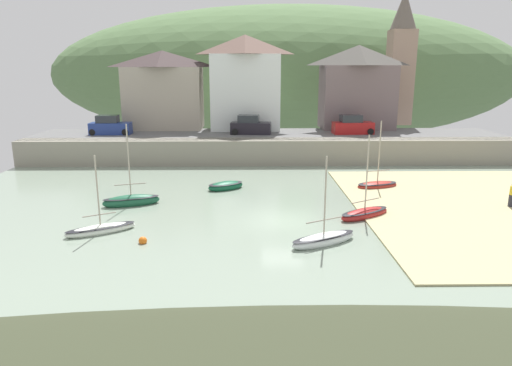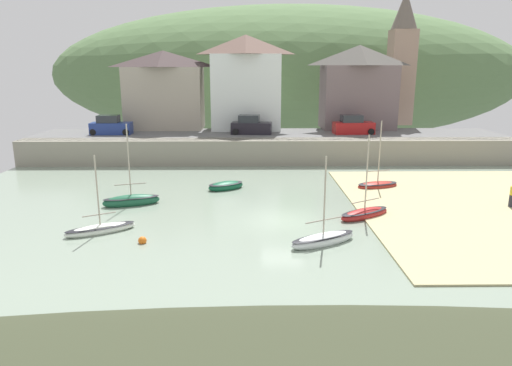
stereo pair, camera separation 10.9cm
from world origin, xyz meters
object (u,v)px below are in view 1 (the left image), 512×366
Objects in this scene: waterfront_building_centre at (245,82)px; sailboat_far_left at (324,239)px; waterfront_building_right at (357,87)px; parked_car_by_wall at (250,126)px; person_on_slipway at (512,194)px; rowboat_small_beached at (101,229)px; parked_car_near_slipway at (110,126)px; sailboat_blue_trim at (131,201)px; sailboat_nearest_shore at (365,213)px; mooring_buoy at (143,241)px; waterfront_building_left at (164,90)px; fishing_boat_green at (377,185)px; parked_car_end_of_row at (352,126)px; church_with_spire at (401,57)px; sailboat_tall_mast at (226,186)px.

sailboat_far_left is at bearing -81.67° from waterfront_building_centre.
waterfront_building_right is 1.85× the size of sailboat_far_left.
person_on_slipway is at bearing -40.37° from parked_car_by_wall.
rowboat_small_beached is 1.11× the size of parked_car_near_slipway.
waterfront_building_right is 1.58× the size of sailboat_blue_trim.
mooring_buoy is at bearing 166.89° from sailboat_nearest_shore.
parked_car_by_wall is at bearing 70.84° from sailboat_far_left.
waterfront_building_left is 1.89× the size of rowboat_small_beached.
waterfront_building_centre is 2.37× the size of parked_car_by_wall.
rowboat_small_beached is (0.99, -27.31, -6.48)m from waterfront_building_left.
sailboat_far_left is 10.96× the size of mooring_buoy.
waterfront_building_centre is 29.39m from rowboat_small_beached.
sailboat_blue_trim is 19.43m from parked_car_by_wall.
waterfront_building_right is 18.92m from fishing_boat_green.
sailboat_blue_trim is at bearing -140.82° from parked_car_end_of_row.
waterfront_building_right is 1.98× the size of rowboat_small_beached.
church_with_spire is 37.99m from sailboat_blue_trim.
waterfront_building_centre reaches higher than parked_car_near_slipway.
fishing_boat_green reaches higher than mooring_buoy.
sailboat_far_left is at bearing -55.15° from parked_car_near_slipway.
sailboat_nearest_shore is 21.66m from parked_car_by_wall.
waterfront_building_centre is at bearing 154.20° from parked_car_end_of_row.
sailboat_far_left is 30.80m from parked_car_near_slipway.
fishing_boat_green is at bearing -28.44° from sailboat_tall_mast.
sailboat_tall_mast is (7.58, -17.73, -6.46)m from waterfront_building_left.
waterfront_building_centre reaches higher than sailboat_nearest_shore.
sailboat_blue_trim is (-20.05, -21.89, -6.70)m from waterfront_building_right.
person_on_slipway is (31.57, -18.51, -2.22)m from parked_car_near_slipway.
church_with_spire reaches higher than rowboat_small_beached.
sailboat_nearest_shore is 1.00× the size of fishing_boat_green.
parked_car_near_slipway is (-4.85, -4.50, -3.50)m from waterfront_building_left.
church_with_spire is 2.86× the size of sailboat_nearest_shore.
waterfront_building_left is 30.50m from sailboat_nearest_shore.
sailboat_nearest_shore is 7.75m from fishing_boat_green.
parked_car_by_wall is 2.64× the size of person_on_slipway.
parked_car_near_slipway is 36.67m from person_on_slipway.
church_with_spire is 3.69× the size of parked_car_near_slipway.
waterfront_building_left is 5.34× the size of person_on_slipway.
rowboat_small_beached reaches higher than mooring_buoy.
sailboat_blue_trim is 7.46m from sailboat_tall_mast.
person_on_slipway is (17.17, -18.51, -2.22)m from parked_car_by_wall.
waterfront_building_right reaches higher than mooring_buoy.
person_on_slipway is (5.28, -23.01, -6.02)m from waterfront_building_right.
sailboat_far_left is 0.92× the size of sailboat_nearest_shore.
sailboat_nearest_shore is at bearing 17.96° from mooring_buoy.
waterfront_building_right is 24.37m from person_on_slipway.
sailboat_nearest_shore is 3.29× the size of person_on_slipway.
church_with_spire is at bearing 20.64° from rowboat_small_beached.
waterfront_building_left reaches higher than parked_car_near_slipway.
person_on_slipway is at bearing -44.78° from sailboat_tall_mast.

